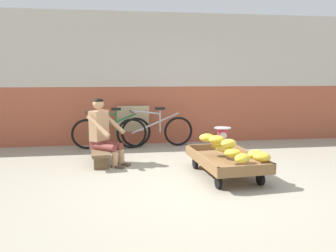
{
  "coord_description": "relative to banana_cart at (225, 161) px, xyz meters",
  "views": [
    {
      "loc": [
        -1.11,
        -4.28,
        1.53
      ],
      "look_at": [
        -0.4,
        0.71,
        0.75
      ],
      "focal_mm": 35.17,
      "sensor_mm": 36.0,
      "label": 1
    }
  ],
  "objects": [
    {
      "name": "banana_cart",
      "position": [
        0.0,
        0.0,
        0.0
      ],
      "size": [
        0.97,
        1.51,
        0.36
      ],
      "color": "brown",
      "rests_on": "ground"
    },
    {
      "name": "low_bench",
      "position": [
        -1.94,
        1.04,
        -0.04
      ],
      "size": [
        0.42,
        1.13,
        0.27
      ],
      "color": "brown",
      "rests_on": "ground"
    },
    {
      "name": "banana_pile",
      "position": [
        0.03,
        -0.15,
        0.23
      ],
      "size": [
        0.83,
        1.11,
        0.27
      ],
      "color": "yellow",
      "rests_on": "banana_cart"
    },
    {
      "name": "weighing_scale",
      "position": [
        0.26,
        0.99,
        0.21
      ],
      "size": [
        0.3,
        0.3,
        0.29
      ],
      "color": "#28282D",
      "rests_on": "plastic_crate"
    },
    {
      "name": "bicycle_near_left",
      "position": [
        -1.77,
        2.24,
        0.11
      ],
      "size": [
        1.66,
        0.48,
        0.86
      ],
      "color": "black",
      "rests_on": "ground"
    },
    {
      "name": "plastic_crate",
      "position": [
        0.26,
        1.0,
        -0.09
      ],
      "size": [
        0.36,
        0.28,
        0.3
      ],
      "color": "red",
      "rests_on": "ground"
    },
    {
      "name": "bicycle_far_left",
      "position": [
        -0.84,
        2.21,
        0.11
      ],
      "size": [
        1.66,
        0.48,
        0.86
      ],
      "color": "black",
      "rests_on": "ground"
    },
    {
      "name": "back_wall",
      "position": [
        -0.44,
        2.76,
        1.2
      ],
      "size": [
        16.0,
        0.3,
        2.88
      ],
      "color": "#A35138",
      "rests_on": "ground"
    },
    {
      "name": "sign_board",
      "position": [
        -1.3,
        2.58,
        0.19
      ],
      "size": [
        0.7,
        0.27,
        0.87
      ],
      "color": "#C6B289",
      "rests_on": "ground"
    },
    {
      "name": "ground_plane",
      "position": [
        -0.44,
        -0.41,
        -0.24
      ],
      "size": [
        80.0,
        80.0,
        0.0
      ],
      "primitive_type": "plane",
      "color": "gray"
    },
    {
      "name": "vendor_seated",
      "position": [
        -1.87,
        0.98,
        0.33
      ],
      "size": [
        0.74,
        0.69,
        1.14
      ],
      "color": "tan",
      "rests_on": "ground"
    }
  ]
}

